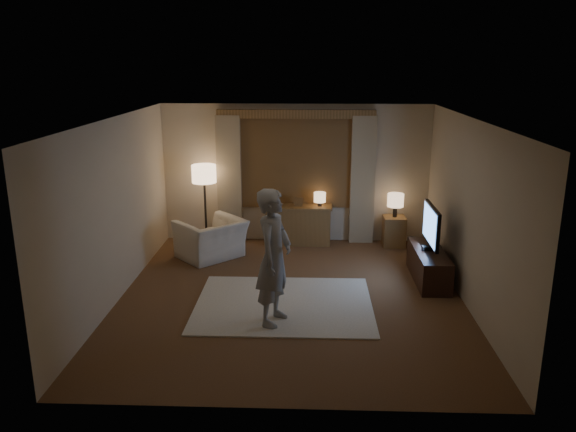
{
  "coord_description": "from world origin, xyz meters",
  "views": [
    {
      "loc": [
        0.25,
        -7.64,
        3.37
      ],
      "look_at": [
        -0.06,
        0.6,
        1.07
      ],
      "focal_mm": 35.0,
      "sensor_mm": 36.0,
      "label": 1
    }
  ],
  "objects_px": {
    "armchair": "(211,239)",
    "side_table": "(394,231)",
    "tv_stand": "(429,265)",
    "sideboard": "(298,226)",
    "person": "(274,257)"
  },
  "relations": [
    {
      "from": "armchair",
      "to": "tv_stand",
      "type": "height_order",
      "value": "armchair"
    },
    {
      "from": "sideboard",
      "to": "person",
      "type": "height_order",
      "value": "person"
    },
    {
      "from": "armchair",
      "to": "tv_stand",
      "type": "bearing_deg",
      "value": 121.71
    },
    {
      "from": "side_table",
      "to": "person",
      "type": "distance_m",
      "value": 3.93
    },
    {
      "from": "person",
      "to": "armchair",
      "type": "bearing_deg",
      "value": 44.73
    },
    {
      "from": "sideboard",
      "to": "armchair",
      "type": "distance_m",
      "value": 1.73
    },
    {
      "from": "armchair",
      "to": "side_table",
      "type": "height_order",
      "value": "armchair"
    },
    {
      "from": "armchair",
      "to": "side_table",
      "type": "relative_size",
      "value": 1.87
    },
    {
      "from": "armchair",
      "to": "side_table",
      "type": "xyz_separation_m",
      "value": [
        3.3,
        0.79,
        -0.06
      ]
    },
    {
      "from": "tv_stand",
      "to": "person",
      "type": "height_order",
      "value": "person"
    },
    {
      "from": "person",
      "to": "side_table",
      "type": "bearing_deg",
      "value": -13.8
    },
    {
      "from": "sideboard",
      "to": "side_table",
      "type": "distance_m",
      "value": 1.8
    },
    {
      "from": "sideboard",
      "to": "tv_stand",
      "type": "height_order",
      "value": "sideboard"
    },
    {
      "from": "person",
      "to": "tv_stand",
      "type": "bearing_deg",
      "value": -37.89
    },
    {
      "from": "tv_stand",
      "to": "person",
      "type": "distance_m",
      "value": 2.91
    }
  ]
}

